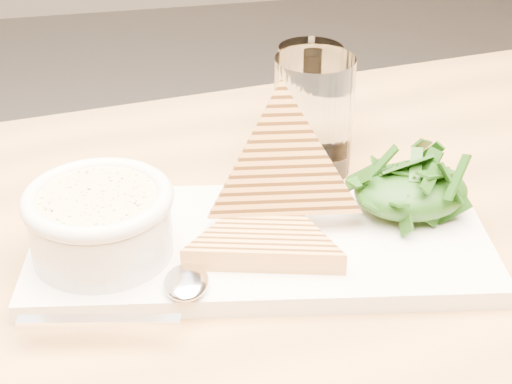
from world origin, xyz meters
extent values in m
cube|color=#B57F41|center=(-0.06, -0.12, 0.72)|extent=(1.33, 0.97, 0.04)
cube|color=white|center=(-0.07, -0.06, 0.75)|extent=(0.42, 0.24, 0.02)
cylinder|color=white|center=(-0.20, -0.05, 0.78)|extent=(0.12, 0.12, 0.05)
cylinder|color=#DDCD84|center=(-0.20, -0.05, 0.81)|extent=(0.10, 0.10, 0.01)
torus|color=white|center=(-0.20, -0.05, 0.81)|extent=(0.12, 0.12, 0.01)
ellipsoid|color=black|center=(0.07, -0.05, 0.78)|extent=(0.11, 0.08, 0.04)
ellipsoid|color=silver|center=(-0.14, -0.12, 0.76)|extent=(0.05, 0.05, 0.01)
cube|color=silver|center=(-0.21, -0.15, 0.76)|extent=(0.12, 0.03, 0.00)
cylinder|color=white|center=(0.02, 0.08, 0.80)|extent=(0.08, 0.08, 0.12)
cylinder|color=white|center=(0.03, 0.15, 0.79)|extent=(0.07, 0.07, 0.11)
camera|label=1|loc=(-0.19, -0.61, 1.14)|focal=55.00mm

